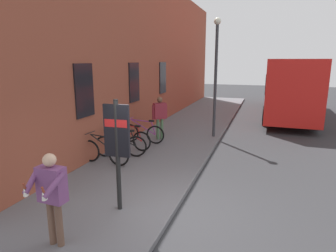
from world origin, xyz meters
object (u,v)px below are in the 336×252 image
bicycle_by_door (129,139)px  bicycle_leaning_wall (104,152)px  transit_info_sign (117,138)px  city_bus (290,84)px  tourist_with_hotdogs (51,190)px  street_lamp (216,68)px  pedestrian_by_facade (160,114)px  bicycle_end_of_row (121,145)px  bicycle_nearest_sign (143,133)px

bicycle_by_door → bicycle_leaning_wall: bearing=178.1°
transit_info_sign → city_bus: (13.75, -4.15, 0.20)m
transit_info_sign → city_bus: city_bus is taller
city_bus → tourist_with_hotdogs: bearing=163.2°
transit_info_sign → city_bus: bearing=-16.8°
city_bus → street_lamp: (-6.89, 3.30, 1.08)m
pedestrian_by_facade → tourist_with_hotdogs: size_ratio=1.04×
city_bus → transit_info_sign: bearing=163.2°
pedestrian_by_facade → street_lamp: 2.95m
bicycle_end_of_row → bicycle_by_door: 0.82m
bicycle_nearest_sign → transit_info_sign: bearing=-162.1°
bicycle_end_of_row → bicycle_nearest_sign: size_ratio=0.96×
bicycle_leaning_wall → bicycle_by_door: size_ratio=1.00×
city_bus → tourist_with_hotdogs: city_bus is taller
bicycle_end_of_row → transit_info_sign: transit_info_sign is taller
bicycle_leaning_wall → bicycle_end_of_row: size_ratio=1.04×
bicycle_leaning_wall → bicycle_nearest_sign: 2.59m
bicycle_nearest_sign → tourist_with_hotdogs: (-6.46, -1.15, 0.64)m
bicycle_nearest_sign → street_lamp: size_ratio=0.37×
city_bus → bicycle_nearest_sign: bearing=146.8°
transit_info_sign → bicycle_nearest_sign: bearing=17.9°
city_bus → street_lamp: bearing=154.4°
pedestrian_by_facade → bicycle_leaning_wall: bearing=169.6°
bicycle_leaning_wall → pedestrian_by_facade: (3.33, -0.61, 0.67)m
bicycle_leaning_wall → bicycle_by_door: (1.61, -0.05, -0.00)m
bicycle_by_door → tourist_with_hotdogs: tourist_with_hotdogs is taller
bicycle_nearest_sign → pedestrian_by_facade: 1.10m
bicycle_leaning_wall → street_lamp: bearing=-30.5°
bicycle_by_door → transit_info_sign: transit_info_sign is taller
bicycle_by_door → pedestrian_by_facade: bearing=-18.0°
bicycle_by_door → street_lamp: (2.87, -2.58, 2.49)m
city_bus → bicycle_end_of_row: bearing=151.4°
bicycle_end_of_row → bicycle_by_door: bearing=7.3°
transit_info_sign → tourist_with_hotdogs: 1.67m
bicycle_nearest_sign → city_bus: 10.60m
bicycle_end_of_row → pedestrian_by_facade: pedestrian_by_facade is taller
bicycle_end_of_row → bicycle_by_door: size_ratio=0.96×
transit_info_sign → street_lamp: 7.03m
tourist_with_hotdogs → street_lamp: 8.66m
tourist_with_hotdogs → pedestrian_by_facade: bearing=5.7°
bicycle_end_of_row → tourist_with_hotdogs: (-4.67, -1.18, 0.64)m
tourist_with_hotdogs → bicycle_leaning_wall: bearing=19.0°
bicycle_leaning_wall → pedestrian_by_facade: pedestrian_by_facade is taller
tourist_with_hotdogs → street_lamp: size_ratio=0.35×
pedestrian_by_facade → transit_info_sign: bearing=-168.4°
bicycle_by_door → pedestrian_by_facade: 1.94m
bicycle_by_door → tourist_with_hotdogs: bearing=-166.9°
bicycle_by_door → transit_info_sign: (-3.99, -1.73, 1.21)m
bicycle_nearest_sign → tourist_with_hotdogs: bearing=-169.9°
bicycle_end_of_row → street_lamp: (3.69, -2.48, 2.49)m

